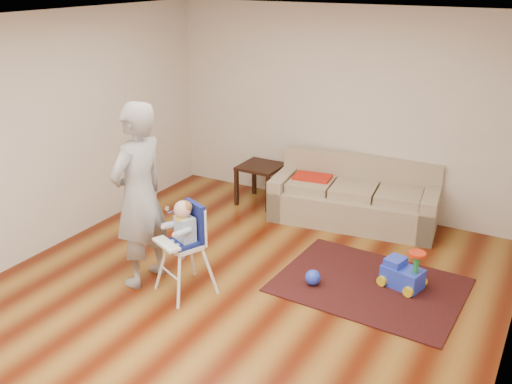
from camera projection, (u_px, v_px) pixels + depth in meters
The scene contains 9 objects.
ground at pixel (237, 295), 5.83m from camera, with size 5.50×5.50×0.00m, color #501706.
room_envelope at pixel (262, 105), 5.56m from camera, with size 5.04×5.52×2.72m.
sofa at pixel (354, 193), 7.36m from camera, with size 2.20×1.13×0.81m.
side_table at pixel (261, 184), 8.02m from camera, with size 0.56×0.56×0.56m, color black, non-canonical shape.
area_rug at pixel (369, 285), 6.00m from camera, with size 1.87×1.40×0.01m, color black.
ride_on_toy at pixel (403, 267), 5.89m from camera, with size 0.41×0.29×0.44m, color blue, non-canonical shape.
toy_ball at pixel (313, 277), 5.97m from camera, with size 0.16×0.16×0.16m, color blue.
high_chair at pixel (185, 249), 5.72m from camera, with size 0.62×0.62×1.02m.
adult at pixel (139, 196), 5.76m from camera, with size 0.71×0.46×1.94m, color gray.
Camera 1 is at (2.64, -4.28, 3.13)m, focal length 40.00 mm.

